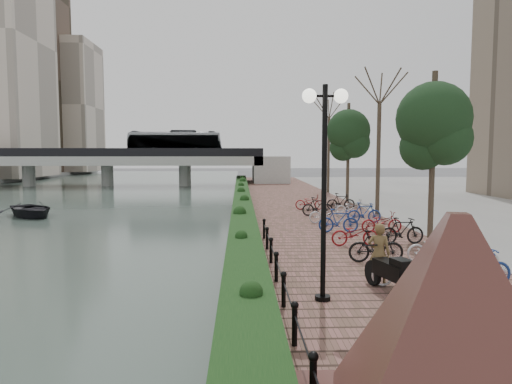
{
  "coord_description": "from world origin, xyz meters",
  "views": [
    {
      "loc": [
        0.46,
        -8.63,
        3.83
      ],
      "look_at": [
        1.22,
        12.92,
        2.0
      ],
      "focal_mm": 32.0,
      "sensor_mm": 36.0,
      "label": 1
    }
  ],
  "objects_px": {
    "lamppost": "(325,146)",
    "boat": "(31,209)",
    "motorcycle": "(389,271)",
    "pedestrian": "(379,253)",
    "granite_monument": "(454,335)"
  },
  "relations": [
    {
      "from": "lamppost",
      "to": "boat",
      "type": "height_order",
      "value": "lamppost"
    },
    {
      "from": "motorcycle",
      "to": "pedestrian",
      "type": "relative_size",
      "value": 1.09
    },
    {
      "from": "boat",
      "to": "lamppost",
      "type": "bearing_deg",
      "value": -91.92
    },
    {
      "from": "lamppost",
      "to": "boat",
      "type": "distance_m",
      "value": 23.1
    },
    {
      "from": "granite_monument",
      "to": "pedestrian",
      "type": "relative_size",
      "value": 3.22
    },
    {
      "from": "granite_monument",
      "to": "motorcycle",
      "type": "height_order",
      "value": "granite_monument"
    },
    {
      "from": "motorcycle",
      "to": "boat",
      "type": "height_order",
      "value": "motorcycle"
    },
    {
      "from": "motorcycle",
      "to": "granite_monument",
      "type": "bearing_deg",
      "value": -117.09
    },
    {
      "from": "boat",
      "to": "motorcycle",
      "type": "bearing_deg",
      "value": -88.12
    },
    {
      "from": "lamppost",
      "to": "boat",
      "type": "xyz_separation_m",
      "value": [
        -14.5,
        17.64,
        -3.52
      ]
    },
    {
      "from": "lamppost",
      "to": "motorcycle",
      "type": "height_order",
      "value": "lamppost"
    },
    {
      "from": "lamppost",
      "to": "pedestrian",
      "type": "xyz_separation_m",
      "value": [
        1.66,
        1.26,
        -2.7
      ]
    },
    {
      "from": "lamppost",
      "to": "granite_monument",
      "type": "bearing_deg",
      "value": -85.37
    },
    {
      "from": "pedestrian",
      "to": "boat",
      "type": "relative_size",
      "value": 0.36
    },
    {
      "from": "lamppost",
      "to": "pedestrian",
      "type": "height_order",
      "value": "lamppost"
    }
  ]
}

